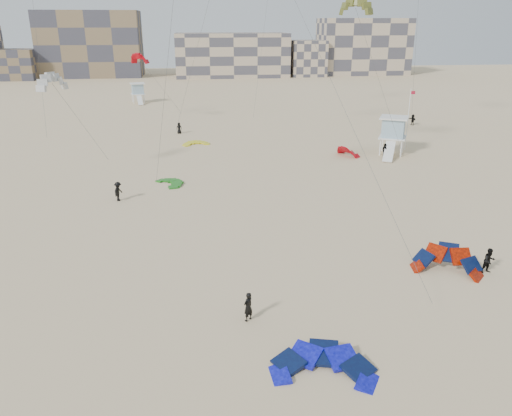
{
  "coord_description": "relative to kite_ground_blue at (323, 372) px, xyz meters",
  "views": [
    {
      "loc": [
        -1.7,
        -20.92,
        14.83
      ],
      "look_at": [
        1.67,
        6.0,
        4.71
      ],
      "focal_mm": 35.0,
      "sensor_mm": 36.0,
      "label": 1
    }
  ],
  "objects": [
    {
      "name": "lifeguard_tower_near",
      "position": [
        18.07,
        37.97,
        2.21
      ],
      "size": [
        4.24,
        6.67,
        4.45
      ],
      "rotation": [
        0.0,
        0.0,
        -0.47
      ],
      "color": "white",
      "rests_on": "ground"
    },
    {
      "name": "kitesurfer_e",
      "position": [
        -7.43,
        53.0,
        0.78
      ],
      "size": [
        0.8,
        0.56,
        1.56
      ],
      "primitive_type": "imported",
      "rotation": [
        0.0,
        0.0,
        0.08
      ],
      "color": "black",
      "rests_on": "ground"
    },
    {
      "name": "flagpole",
      "position": [
        20.53,
        39.72,
        3.92
      ],
      "size": [
        0.6,
        0.09,
        7.44
      ],
      "color": "white",
      "rests_on": "ground"
    },
    {
      "name": "condo_mid",
      "position": [
        6.39,
        132.93,
        6.0
      ],
      "size": [
        32.0,
        16.0,
        12.0
      ],
      "primitive_type": "cube",
      "color": "tan",
      "rests_on": "ground"
    },
    {
      "name": "kite_fly_red",
      "position": [
        -12.9,
        60.37,
        9.69
      ],
      "size": [
        7.88,
        5.24,
        10.01
      ],
      "rotation": [
        0.0,
        0.0,
        2.45
      ],
      "color": "#C3001C",
      "rests_on": "ground"
    },
    {
      "name": "kite_ground_red_far",
      "position": [
        12.64,
        37.81,
        0.0
      ],
      "size": [
        4.19,
        4.15,
        3.15
      ],
      "primitive_type": null,
      "rotation": [
        0.79,
        0.0,
        2.05
      ],
      "color": "#C3001C",
      "rests_on": "ground"
    },
    {
      "name": "condo_west_b",
      "position": [
        -33.61,
        136.93,
        9.0
      ],
      "size": [
        28.0,
        14.0,
        18.0
      ],
      "primitive_type": "cube",
      "color": "#776348",
      "rests_on": "ground"
    },
    {
      "name": "lifeguard_tower_far",
      "position": [
        -15.92,
        83.13,
        1.88
      ],
      "size": [
        3.17,
        5.46,
        3.79
      ],
      "rotation": [
        0.0,
        0.0,
        0.21
      ],
      "color": "white",
      "rests_on": "ground"
    },
    {
      "name": "condo_fill_right",
      "position": [
        28.39,
        130.93,
        5.0
      ],
      "size": [
        10.0,
        10.0,
        10.0
      ],
      "primitive_type": "cube",
      "color": "tan",
      "rests_on": "ground"
    },
    {
      "name": "kitesurfer_b",
      "position": [
        12.68,
        8.07,
        0.83
      ],
      "size": [
        0.87,
        0.71,
        1.65
      ],
      "primitive_type": "imported",
      "rotation": [
        0.0,
        0.0,
        0.12
      ],
      "color": "black",
      "rests_on": "ground"
    },
    {
      "name": "kite_ground_blue",
      "position": [
        0.0,
        0.0,
        0.0
      ],
      "size": [
        5.76,
        5.94,
        2.42
      ],
      "primitive_type": null,
      "rotation": [
        0.26,
        0.0,
        -0.26
      ],
      "color": "#1B20DA",
      "rests_on": "ground"
    },
    {
      "name": "kitesurfer_main",
      "position": [
        -2.9,
        4.6,
        0.82
      ],
      "size": [
        0.71,
        0.69,
        1.65
      ],
      "primitive_type": "imported",
      "rotation": [
        0.0,
        0.0,
        3.86
      ],
      "color": "black",
      "rests_on": "ground"
    },
    {
      "name": "kite_ground_orange",
      "position": [
        10.18,
        8.55,
        0.0
      ],
      "size": [
        5.7,
        5.7,
        4.22
      ],
      "primitive_type": null,
      "rotation": [
        0.77,
        0.0,
        -0.48
      ],
      "color": "red",
      "rests_on": "ground"
    },
    {
      "name": "condo_fill_left",
      "position": [
        -53.61,
        130.93,
        4.0
      ],
      "size": [
        12.0,
        10.0,
        8.0
      ],
      "primitive_type": "cube",
      "color": "#776348",
      "rests_on": "ground"
    },
    {
      "name": "kite_fly_grey",
      "position": [
        -18.67,
        33.11,
        9.32
      ],
      "size": [
        6.26,
        4.63,
        9.42
      ],
      "rotation": [
        0.0,
        0.0,
        0.93
      ],
      "color": "silver",
      "rests_on": "ground"
    },
    {
      "name": "kite_ground_green",
      "position": [
        -7.88,
        29.21,
        0.0
      ],
      "size": [
        4.31,
        4.23,
        0.71
      ],
      "primitive_type": null,
      "rotation": [
        0.08,
        0.0,
        -1.06
      ],
      "color": "#1B7A1D",
      "rests_on": "ground"
    },
    {
      "name": "kitesurfer_c",
      "position": [
        -12.19,
        24.84,
        0.86
      ],
      "size": [
        1.0,
        1.27,
        1.73
      ],
      "primitive_type": "imported",
      "rotation": [
        0.0,
        0.0,
        1.2
      ],
      "color": "black",
      "rests_on": "ground"
    },
    {
      "name": "kite_fly_olive",
      "position": [
        11.67,
        35.41,
        16.22
      ],
      "size": [
        8.8,
        4.61,
        16.45
      ],
      "rotation": [
        0.0,
        0.0,
        -0.56
      ],
      "color": "brown",
      "rests_on": "ground"
    },
    {
      "name": "kitesurfer_d",
      "position": [
        16.5,
        36.13,
        0.87
      ],
      "size": [
        0.55,
        1.07,
        1.74
      ],
      "primitive_type": "imported",
      "rotation": [
        0.0,
        0.0,
        1.7
      ],
      "color": "black",
      "rests_on": "ground"
    },
    {
      "name": "kite_ground_yellow",
      "position": [
        -5.16,
        45.82,
        0.0
      ],
      "size": [
        3.78,
        3.93,
        0.96
      ],
      "primitive_type": null,
      "rotation": [
        0.12,
        0.0,
        0.21
      ],
      "color": "#EEFD29",
      "rests_on": "ground"
    },
    {
      "name": "ground",
      "position": [
        -3.61,
        2.93,
        0.0
      ],
      "size": [
        320.0,
        320.0,
        0.0
      ],
      "primitive_type": "plane",
      "color": "#D5B88F",
      "rests_on": "ground"
    },
    {
      "name": "condo_east",
      "position": [
        46.39,
        134.93,
        8.0
      ],
      "size": [
        26.0,
        14.0,
        16.0
      ],
      "primitive_type": "cube",
      "color": "tan",
      "rests_on": "ground"
    },
    {
      "name": "kitesurfer_f",
      "position": [
        28.07,
        54.89,
        0.82
      ],
      "size": [
        0.88,
        1.59,
        1.63
      ],
      "primitive_type": "imported",
      "rotation": [
        0.0,
        0.0,
        -1.29
      ],
      "color": "black",
      "rests_on": "ground"
    }
  ]
}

